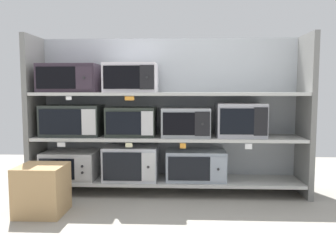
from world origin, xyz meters
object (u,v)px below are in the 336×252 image
Objects in this scene: microwave_1 at (132,162)px; microwave_2 at (196,165)px; microwave_4 at (132,122)px; microwave_8 at (131,78)px; microwave_7 at (71,79)px; microwave_6 at (240,120)px; microwave_0 at (71,165)px; microwave_3 at (73,120)px; shipping_carton at (42,190)px; microwave_5 at (186,122)px.

microwave_1 is 0.63m from microwave_2.
microwave_4 is at bearing 3.61° from microwave_1.
microwave_1 is 1.05× the size of microwave_8.
microwave_2 is 1.22× the size of microwave_4.
microwave_2 is 1.06m from microwave_8.
microwave_8 is at bearing 180.00° from microwave_2.
microwave_6 is at bearing 0.00° from microwave_7.
microwave_7 is 0.59m from microwave_8.
microwave_8 reaches higher than microwave_7.
microwave_6 is 0.93× the size of microwave_8.
microwave_0 is 1.05× the size of microwave_8.
microwave_8 is at bearing -0.01° from microwave_0.
microwave_3 is at bearing -180.00° from microwave_2.
microwave_7 is at bearing -0.14° from microwave_0.
microwave_6 is (1.67, 0.00, 0.45)m from microwave_0.
microwave_7 is at bearing 85.24° from shipping_carton.
microwave_1 reaches higher than microwave_0.
microwave_1 is 0.83m from microwave_8.
microwave_6 reaches higher than microwave_1.
microwave_1 is at bearing -179.97° from microwave_5.
microwave_1 is at bearing -177.50° from microwave_8.
microwave_7 is (-1.22, 0.00, 0.84)m from microwave_2.
microwave_4 is 1.02× the size of microwave_5.
microwave_1 is at bearing -0.03° from microwave_0.
microwave_7 is (-1.12, -0.00, 0.42)m from microwave_5.
microwave_1 is 0.93× the size of microwave_7.
microwave_6 is 0.83× the size of microwave_7.
microwave_1 is (0.61, -0.00, 0.03)m from microwave_0.
microwave_5 reaches higher than microwave_2.
microwave_2 is 1.43m from shipping_carton.
microwave_1 is 1.13× the size of microwave_6.
microwave_7 is at bearing -180.00° from microwave_5.
microwave_2 is at bearing -0.00° from microwave_8.
microwave_1 is 1.10× the size of microwave_4.
microwave_4 is 0.84× the size of microwave_7.
microwave_2 is 0.61m from microwave_6.
microwave_4 is (0.61, -0.00, 0.43)m from microwave_0.
microwave_2 reaches higher than shipping_carton.
microwave_2 is at bearing -0.01° from microwave_7.
microwave_8 is (-0.63, 0.00, 0.85)m from microwave_2.
microwave_5 is (0.53, 0.00, 0.40)m from microwave_1.
microwave_0 is 1.24m from microwave_2.
microwave_3 reaches higher than microwave_5.
microwave_6 is at bearing 0.01° from microwave_3.
microwave_7 is (0.02, -0.00, 0.85)m from microwave_0.
microwave_3 is at bearing -179.99° from microwave_6.
microwave_5 is (0.53, 0.00, -0.00)m from microwave_4.
microwave_5 reaches higher than shipping_carton.
microwave_1 is at bearing 45.27° from shipping_carton.
microwave_5 is at bearing 0.01° from microwave_8.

